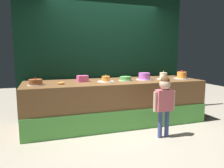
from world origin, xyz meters
TOP-DOWN VIEW (x-y plane):
  - ground_plane at (0.00, 0.00)m, footprint 12.00×12.00m
  - stage_platform at (0.00, 0.55)m, footprint 3.52×1.14m
  - curtain_backdrop at (0.00, 1.22)m, footprint 3.80×0.08m
  - child_figure at (0.51, -0.46)m, footprint 0.40×0.18m
  - pink_box at (-0.64, 0.62)m, footprint 0.22×0.17m
  - donut at (-1.07, 0.41)m, footprint 0.13×0.13m
  - cake_far_left at (-1.49, 0.43)m, footprint 0.28×0.28m
  - cake_left at (-0.21, 0.47)m, footprint 0.33×0.33m
  - cake_center_left at (0.21, 0.51)m, footprint 0.28×0.28m
  - cake_center_right at (0.64, 0.53)m, footprint 0.34×0.34m
  - cake_right at (1.07, 0.48)m, footprint 0.28×0.28m
  - cake_far_right at (1.49, 0.43)m, footprint 0.35×0.35m

SIDE VIEW (x-z plane):
  - ground_plane at x=0.00m, z-range 0.00..0.00m
  - stage_platform at x=0.00m, z-range 0.00..0.85m
  - child_figure at x=0.51m, z-range 0.15..1.18m
  - donut at x=-1.07m, z-range 0.86..0.89m
  - cake_center_left at x=0.21m, z-range 0.85..0.94m
  - cake_left at x=-0.21m, z-range 0.82..0.98m
  - cake_far_left at x=-1.49m, z-range 0.84..0.97m
  - pink_box at x=-0.64m, z-range 0.86..0.98m
  - cake_right at x=1.07m, z-range 0.82..1.02m
  - cake_far_right at x=1.49m, z-range 0.83..1.02m
  - cake_center_right at x=0.64m, z-range 0.85..1.00m
  - curtain_backdrop at x=0.00m, z-range 0.00..2.93m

